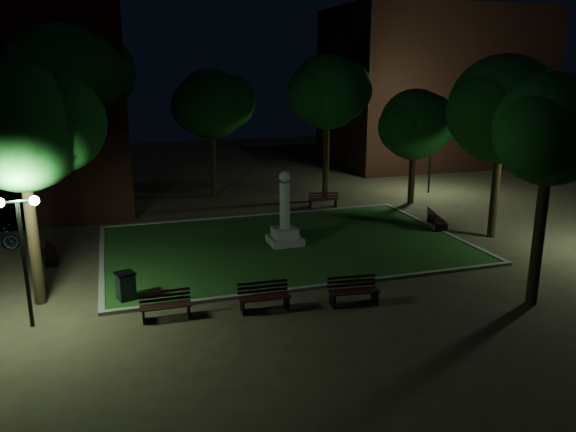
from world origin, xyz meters
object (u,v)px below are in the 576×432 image
object	(u,v)px
trash_bin	(126,287)
bench_west_near	(166,306)
bench_near_right	(353,291)
bench_left_side	(47,254)
bench_right_side	(436,220)
bench_near_left	(264,297)
monument	(285,224)
bench_far_side	(323,200)

from	to	relation	value
trash_bin	bench_west_near	bearing A→B (deg)	-56.61
bench_near_right	trash_bin	xyz separation A→B (m)	(-7.06, 2.44, 0.09)
bench_west_near	trash_bin	distance (m)	2.04
bench_left_side	bench_right_side	size ratio (longest dim) A/B	0.85
bench_near_left	bench_left_side	size ratio (longest dim) A/B	1.10
bench_west_near	bench_left_side	world-z (taller)	bench_west_near
bench_near_right	bench_left_side	xyz separation A→B (m)	(-9.89, 7.35, -0.06)
monument	bench_right_side	distance (m)	7.66
bench_near_right	bench_far_side	bearing A→B (deg)	79.06
bench_left_side	bench_far_side	size ratio (longest dim) A/B	0.88
bench_near_left	monument	bearing A→B (deg)	69.87
monument	bench_west_near	xyz separation A→B (m)	(-5.69, -5.93, -0.55)
bench_near_left	bench_west_near	world-z (taller)	bench_near_left
bench_far_side	bench_near_right	bearing A→B (deg)	86.77
bench_west_near	bench_left_side	distance (m)	7.70
monument	bench_west_near	distance (m)	8.24
bench_right_side	trash_bin	bearing A→B (deg)	123.58
trash_bin	monument	bearing A→B (deg)	31.86
bench_right_side	bench_far_side	bearing A→B (deg)	48.28
monument	bench_right_side	world-z (taller)	monument
bench_left_side	bench_far_side	distance (m)	14.70
bench_west_near	bench_near_left	bearing A→B (deg)	-5.22
bench_near_right	bench_left_side	distance (m)	12.32
bench_near_right	bench_far_side	size ratio (longest dim) A/B	0.99
bench_far_side	bench_right_side	bearing A→B (deg)	135.47
bench_right_side	trash_bin	size ratio (longest dim) A/B	1.75
monument	bench_far_side	distance (m)	7.24
bench_far_side	trash_bin	distance (m)	14.91
bench_west_near	bench_far_side	world-z (taller)	bench_far_side
monument	trash_bin	bearing A→B (deg)	-148.14
bench_west_near	trash_bin	xyz separation A→B (m)	(-1.12, 1.70, 0.11)
trash_bin	bench_near_right	bearing A→B (deg)	-19.07
monument	bench_left_side	xyz separation A→B (m)	(-9.64, 0.68, -0.59)
bench_near_right	bench_far_side	xyz separation A→B (m)	(3.83, 12.63, -0.01)
monument	trash_bin	distance (m)	8.03
bench_near_right	trash_bin	world-z (taller)	trash_bin
bench_near_left	bench_near_right	world-z (taller)	bench_near_right
bench_left_side	trash_bin	distance (m)	5.67
bench_right_side	trash_bin	world-z (taller)	trash_bin
monument	bench_right_side	bearing A→B (deg)	1.62
bench_right_side	trash_bin	xyz separation A→B (m)	(-14.45, -4.45, 0.08)
bench_far_side	bench_near_left	bearing A→B (deg)	74.80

